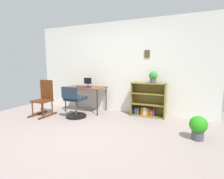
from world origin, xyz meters
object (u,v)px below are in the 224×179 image
(office_chair, at_px, (75,104))
(rocking_chair, at_px, (44,98))
(bookshelf_low, at_px, (148,101))
(potted_plant_floor, at_px, (198,127))
(desk, at_px, (86,89))
(keyboard, at_px, (84,87))
(monitor, at_px, (88,83))
(potted_plant_on_shelf, at_px, (153,76))

(office_chair, bearing_deg, rocking_chair, -172.76)
(bookshelf_low, bearing_deg, potted_plant_floor, -45.59)
(desk, xyz_separation_m, keyboard, (0.02, -0.13, 0.06))
(office_chair, xyz_separation_m, rocking_chair, (-0.88, -0.11, 0.11))
(office_chair, bearing_deg, monitor, 93.02)
(office_chair, relative_size, potted_plant_floor, 1.87)
(desk, distance_m, potted_plant_on_shelf, 1.92)
(office_chair, xyz_separation_m, potted_plant_floor, (2.78, -0.25, -0.11))
(keyboard, height_order, office_chair, office_chair)
(monitor, distance_m, bookshelf_low, 1.77)
(desk, relative_size, potted_plant_floor, 2.56)
(desk, relative_size, potted_plant_on_shelf, 3.66)
(keyboard, height_order, rocking_chair, rocking_chair)
(potted_plant_on_shelf, distance_m, potted_plant_floor, 1.67)
(desk, bearing_deg, rocking_chair, -136.18)
(keyboard, distance_m, office_chair, 0.65)
(office_chair, bearing_deg, keyboard, 95.44)
(monitor, xyz_separation_m, bookshelf_low, (1.70, 0.17, -0.44))
(rocking_chair, bearing_deg, keyboard, 37.61)
(office_chair, distance_m, potted_plant_floor, 2.79)
(monitor, bearing_deg, potted_plant_floor, -18.99)
(monitor, height_order, potted_plant_floor, monitor)
(office_chair, relative_size, rocking_chair, 0.86)
(desk, relative_size, monitor, 4.34)
(desk, distance_m, office_chair, 0.73)
(potted_plant_on_shelf, bearing_deg, potted_plant_floor, -47.62)
(keyboard, distance_m, bookshelf_low, 1.78)
(desk, height_order, keyboard, keyboard)
(keyboard, relative_size, potted_plant_on_shelf, 1.39)
(keyboard, distance_m, rocking_chair, 1.08)
(rocking_chair, bearing_deg, office_chair, 7.24)
(keyboard, xyz_separation_m, bookshelf_low, (1.72, 0.36, -0.33))
(monitor, relative_size, keyboard, 0.61)
(desk, bearing_deg, potted_plant_floor, -17.70)
(bookshelf_low, height_order, potted_plant_on_shelf, potted_plant_on_shelf)
(bookshelf_low, height_order, potted_plant_floor, bookshelf_low)
(potted_plant_floor, bearing_deg, desk, 162.30)
(desk, relative_size, bookshelf_low, 1.26)
(monitor, distance_m, rocking_chair, 1.24)
(bookshelf_low, relative_size, potted_plant_floor, 2.03)
(office_chair, distance_m, potted_plant_on_shelf, 2.09)
(keyboard, height_order, potted_plant_floor, keyboard)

